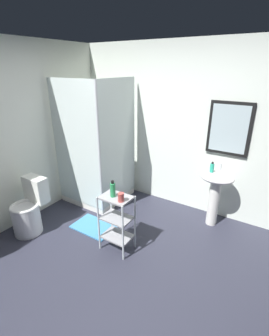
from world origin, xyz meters
name	(u,v)px	position (x,y,z in m)	size (l,w,h in m)	color
ground_plane	(117,274)	(0.00, 0.00, -0.01)	(4.20, 4.20, 0.02)	#2C2D3C
wall_back	(187,130)	(0.01, 1.85, 1.25)	(4.20, 0.14, 2.50)	white
shower_stall	(99,175)	(-1.22, 1.18, 0.46)	(0.92, 0.92, 2.00)	white
pedestal_sink	(216,188)	(0.61, 1.52, 0.58)	(0.46, 0.37, 0.81)	white
sink_faucet	(221,167)	(0.61, 1.64, 0.86)	(0.03, 0.03, 0.10)	silver
toilet	(29,211)	(-1.48, 0.00, 0.31)	(0.37, 0.49, 0.76)	white
storage_cart	(117,219)	(-0.24, 0.35, 0.44)	(0.38, 0.28, 0.74)	silver
hand_soap_bottle	(212,168)	(0.52, 1.51, 0.87)	(0.05, 0.05, 0.15)	#2DBC99
body_wash_bottle_green	(113,190)	(-0.28, 0.34, 0.83)	(0.06, 0.06, 0.20)	#299052
rinse_cup	(121,197)	(-0.14, 0.30, 0.79)	(0.07, 0.07, 0.10)	#B24742
bath_mat	(94,227)	(-0.79, 0.52, 0.01)	(0.60, 0.40, 0.02)	teal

